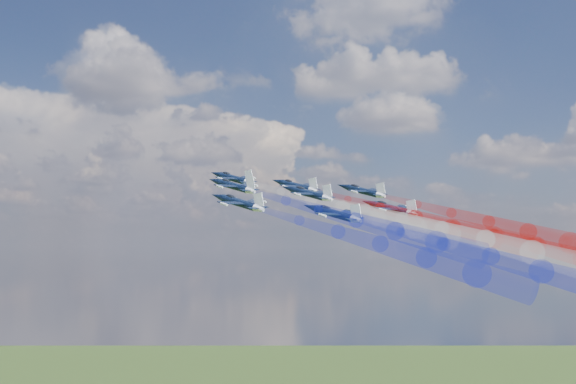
{
  "coord_description": "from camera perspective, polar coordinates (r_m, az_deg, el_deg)",
  "views": [
    {
      "loc": [
        -3.81,
        -155.16,
        141.67
      ],
      "look_at": [
        -0.71,
        -6.89,
        153.13
      ],
      "focal_mm": 43.74,
      "sensor_mm": 36.0,
      "label": 1
    }
  ],
  "objects": [
    {
      "name": "trail_rear_right",
      "position": [
        134.76,
        19.57,
        -4.15
      ],
      "size": [
        40.82,
        34.94,
        17.37
      ],
      "primitive_type": null,
      "rotation": [
        0.26,
        -0.1,
        0.86
      ],
      "color": "red"
    },
    {
      "name": "jet_outer_left",
      "position": [
        130.11,
        -3.97,
        -0.88
      ],
      "size": [
        17.89,
        17.55,
        8.07
      ],
      "primitive_type": null,
      "rotation": [
        0.26,
        -0.1,
        0.86
      ],
      "color": "black"
    },
    {
      "name": "trail_inner_left",
      "position": [
        127.46,
        5.51,
        -2.28
      ],
      "size": [
        40.82,
        34.94,
        17.37
      ],
      "primitive_type": null,
      "rotation": [
        0.26,
        -0.1,
        0.86
      ],
      "color": "#1927D5"
    },
    {
      "name": "jet_rear_right",
      "position": [
        147.22,
        8.38,
        -1.33
      ],
      "size": [
        17.89,
        17.55,
        8.07
      ],
      "primitive_type": null,
      "rotation": [
        0.26,
        -0.1,
        0.86
      ],
      "color": "black"
    },
    {
      "name": "trail_rear_left",
      "position": [
        116.28,
        16.13,
        -5.11
      ],
      "size": [
        40.82,
        34.94,
        17.37
      ],
      "primitive_type": null,
      "rotation": [
        0.26,
        -0.1,
        0.86
      ],
      "color": "#1927D5"
    },
    {
      "name": "trail_outer_right",
      "position": [
        148.57,
        15.98,
        -2.35
      ],
      "size": [
        40.82,
        34.94,
        17.37
      ],
      "primitive_type": null,
      "rotation": [
        0.26,
        -0.1,
        0.86
      ],
      "color": "red"
    },
    {
      "name": "trail_inner_right",
      "position": [
        142.58,
        10.29,
        -2.01
      ],
      "size": [
        40.82,
        34.94,
        17.37
      ],
      "primitive_type": null,
      "rotation": [
        0.26,
        -0.1,
        0.86
      ],
      "color": "red"
    },
    {
      "name": "trail_center_third",
      "position": [
        129.71,
        12.42,
        -2.94
      ],
      "size": [
        40.82,
        34.94,
        17.37
      ],
      "primitive_type": null,
      "rotation": [
        0.26,
        -0.1,
        0.86
      ],
      "color": "white"
    },
    {
      "name": "jet_inner_right",
      "position": [
        159.18,
        0.68,
        0.48
      ],
      "size": [
        17.89,
        17.55,
        8.07
      ],
      "primitive_type": null,
      "rotation": [
        0.26,
        -0.1,
        0.86
      ],
      "color": "black"
    },
    {
      "name": "jet_inner_left",
      "position": [
        146.18,
        -4.45,
        0.49
      ],
      "size": [
        17.89,
        17.55,
        8.07
      ],
      "primitive_type": null,
      "rotation": [
        0.26,
        -0.1,
        0.86
      ],
      "color": "black"
    },
    {
      "name": "jet_center_third",
      "position": [
        145.53,
        1.69,
        -0.13
      ],
      "size": [
        17.89,
        17.55,
        8.07
      ],
      "primitive_type": null,
      "rotation": [
        0.26,
        -0.1,
        0.86
      ],
      "color": "black"
    },
    {
      "name": "trail_outer_left",
      "position": [
        112.08,
        7.48,
        -4.26
      ],
      "size": [
        40.82,
        34.94,
        17.37
      ],
      "primitive_type": null,
      "rotation": [
        0.26,
        -0.1,
        0.86
      ],
      "color": "#1927D5"
    },
    {
      "name": "jet_lead",
      "position": [
        160.39,
        -4.47,
        1.11
      ],
      "size": [
        17.89,
        17.55,
        8.07
      ],
      "primitive_type": null,
      "rotation": [
        0.26,
        -0.1,
        0.86
      ],
      "color": "black"
    },
    {
      "name": "jet_rear_left",
      "position": [
        130.57,
        3.79,
        -1.76
      ],
      "size": [
        17.89,
        17.55,
        8.07
      ],
      "primitive_type": null,
      "rotation": [
        0.26,
        -0.1,
        0.86
      ],
      "color": "black"
    },
    {
      "name": "trail_lead",
      "position": [
        141.38,
        4.5,
        -1.31
      ],
      "size": [
        40.82,
        34.94,
        17.37
      ],
      "primitive_type": null,
      "rotation": [
        0.26,
        -0.1,
        0.86
      ],
      "color": "white"
    },
    {
      "name": "jet_outer_right",
      "position": [
        162.59,
        6.11,
        0.09
      ],
      "size": [
        17.89,
        17.55,
        8.07
      ],
      "primitive_type": null,
      "rotation": [
        0.26,
        -0.1,
        0.86
      ],
      "color": "black"
    }
  ]
}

